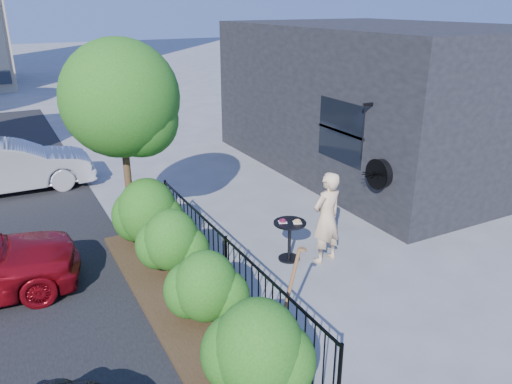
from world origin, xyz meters
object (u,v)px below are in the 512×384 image
car_silver (11,167)px  woman (327,218)px  shovel (286,303)px  cafe_table (290,234)px  patio_tree (125,106)px

car_silver → woman: bearing=-142.6°
woman → car_silver: (-4.88, 6.82, -0.22)m
woman → shovel: 2.59m
cafe_table → woman: woman is taller
patio_tree → cafe_table: patio_tree is taller
shovel → car_silver: bearing=109.2°
patio_tree → car_silver: (-2.00, 4.33, -2.11)m
woman → shovel: size_ratio=1.18×
shovel → patio_tree: bearing=103.0°
woman → car_silver: bearing=-64.3°
patio_tree → cafe_table: size_ratio=4.84×
cafe_table → car_silver: (-4.31, 6.47, 0.12)m
patio_tree → cafe_table: 3.87m
cafe_table → shovel: size_ratio=0.55×
cafe_table → woman: 0.75m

